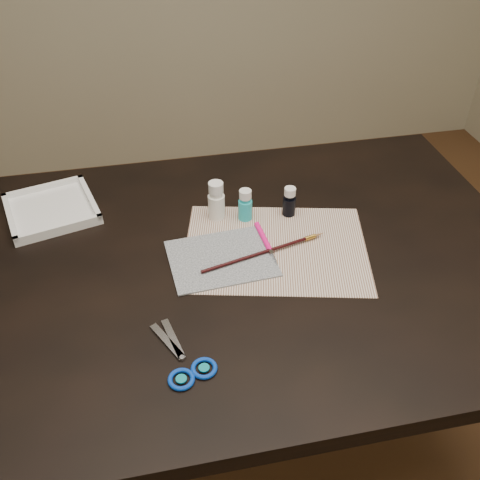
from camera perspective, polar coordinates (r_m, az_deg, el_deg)
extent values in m
cube|color=#422614|center=(1.76, 0.00, -21.01)|extent=(3.50, 3.50, 0.02)
cube|color=black|center=(1.44, 0.00, -13.30)|extent=(1.30, 0.90, 0.75)
cube|color=silver|center=(1.19, 3.83, -0.82)|extent=(0.46, 0.39, 0.00)
cube|color=black|center=(1.16, -2.02, -1.96)|extent=(0.23, 0.19, 0.00)
cylinder|color=white|center=(1.26, -2.55, 4.24)|extent=(0.05, 0.05, 0.10)
cylinder|color=#24BFCD|center=(1.25, 0.56, 3.77)|extent=(0.03, 0.03, 0.08)
cylinder|color=black|center=(1.27, 5.29, 4.11)|extent=(0.04, 0.04, 0.08)
cube|color=white|center=(1.37, -19.49, 3.19)|extent=(0.25, 0.25, 0.02)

